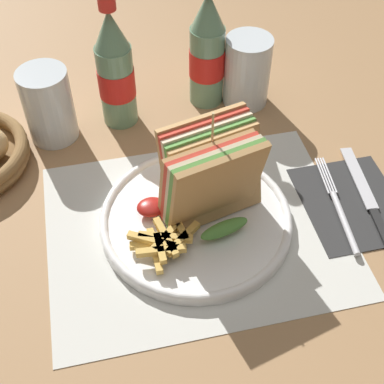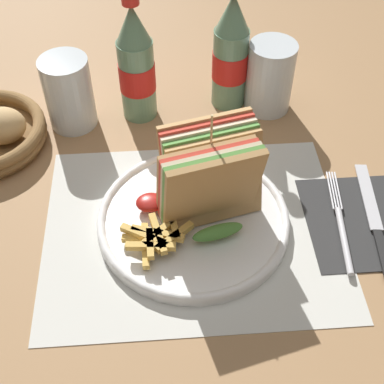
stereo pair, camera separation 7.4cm
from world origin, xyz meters
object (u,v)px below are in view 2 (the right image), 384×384
Objects in this scene: knife at (374,220)px; coke_bottle_near at (136,66)px; club_sandwich at (210,178)px; plate_main at (193,217)px; coke_bottle_far at (231,54)px; fork at (342,229)px; glass_far at (69,93)px; glass_near at (270,77)px.

knife is 0.96× the size of coke_bottle_near.
coke_bottle_near is at bearing 111.62° from club_sandwich.
club_sandwich is (0.02, 0.01, 0.07)m from plate_main.
plate_main is at bearing -73.61° from coke_bottle_near.
coke_bottle_far is (-0.17, 0.29, 0.09)m from knife.
plate_main is 1.20× the size of coke_bottle_far.
club_sandwich reaches higher than fork.
glass_far is (-0.18, 0.23, 0.05)m from plate_main.
glass_far is (-0.11, -0.02, -0.04)m from coke_bottle_near.
club_sandwich is 0.77× the size of coke_bottle_far.
plate_main is 0.27m from coke_bottle_near.
coke_bottle_near and coke_bottle_far have the same top height.
glass_far is at bearing -171.99° from coke_bottle_far.
fork is 0.34m from coke_bottle_far.
knife is at bearing 22.61° from fork.
coke_bottle_far is at bearing 118.02° from fork.
glass_near is (0.07, -0.02, -0.04)m from coke_bottle_far.
glass_near is (-0.11, 0.27, 0.05)m from knife.
plate_main is at bearing 176.00° from fork.
glass_far is (-0.44, 0.25, 0.05)m from knife.
club_sandwich is 1.41× the size of glass_far.
knife is at bearing -4.66° from plate_main.
club_sandwich is 0.31m from glass_far.
coke_bottle_near is (-0.07, 0.25, 0.09)m from plate_main.
club_sandwich is 0.28m from glass_near.
coke_bottle_near reaches higher than glass_far.
knife is 0.30m from glass_near.
coke_bottle_far is (-0.12, 0.30, 0.09)m from fork.
glass_far is at bearing -171.67° from coke_bottle_near.
fork is 0.41m from coke_bottle_near.
plate_main is 0.29m from glass_near.
glass_near is (0.22, 0.00, -0.04)m from coke_bottle_near.
coke_bottle_near reaches higher than glass_near.
fork is 1.52× the size of glass_far.
fork is 0.05m from knife.
club_sandwich is at bearing 173.03° from fork.
fork is 0.30m from glass_near.
glass_near is at bearing 0.78° from coke_bottle_near.
coke_bottle_near is (-0.33, 0.27, 0.09)m from knife.
glass_far is (-0.33, -0.02, 0.00)m from glass_near.
plate_main is 2.21× the size of glass_far.
plate_main is 1.26× the size of knife.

